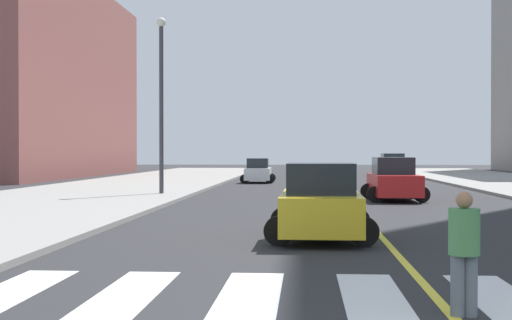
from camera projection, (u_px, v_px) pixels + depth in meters
The scene contains 10 objects.
sidewalk_kerb_west at pixel (31, 206), 26.99m from camera, with size 10.00×120.00×0.15m, color gray.
crosswalk_paint at pixel (437, 299), 10.20m from camera, with size 13.50×4.00×0.01m.
lane_divider_paint at pixel (334, 184), 46.11m from camera, with size 0.16×80.00×0.01m, color yellow.
low_rise_brick_west at pixel (2, 80), 61.97m from camera, with size 16.00×32.00×16.61m, color #8D4D47.
car_white_nearest at pixel (258, 171), 48.61m from camera, with size 2.35×3.75×1.67m.
car_silver_second at pixel (393, 166), 58.98m from camera, with size 2.79×4.43×1.97m.
car_yellow_third at pixel (321, 204), 17.18m from camera, with size 2.60×4.14×1.84m.
car_red_fourth at pixel (394, 180), 31.00m from camera, with size 2.67×4.22×1.87m.
pedestrian_crossing at pixel (464, 248), 9.14m from camera, with size 0.40×0.40×1.60m.
street_lamp at pixel (161, 91), 33.69m from camera, with size 0.44×0.44×8.28m.
Camera 1 is at (-1.89, -6.33, 2.11)m, focal length 50.26 mm.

